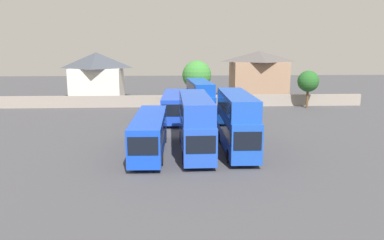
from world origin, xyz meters
The scene contains 11 objects.
ground centered at (0.00, 18.00, 0.00)m, with size 140.00×140.00×0.00m, color #424247.
depot_boundary_wall centered at (0.00, 25.16, 0.90)m, with size 56.00×0.50×1.80m, color gray.
bus_1 centered at (-3.91, -0.33, 1.91)m, with size 2.82×11.82×3.33m.
bus_2 centered at (0.14, -0.17, 2.81)m, with size 2.68×11.38×5.00m.
bus_3 centered at (3.82, -0.11, 2.90)m, with size 2.65×10.77×5.17m.
bus_4 centered at (-1.81, 15.02, 1.90)m, with size 2.86×11.93×3.31m.
bus_5 centered at (1.67, 15.31, 2.76)m, with size 3.12×10.50×4.90m.
house_terrace_left centered at (-15.23, 35.27, 4.20)m, with size 9.14×7.67×8.22m.
house_terrace_centre centered at (13.83, 35.30, 4.30)m, with size 10.18×7.49×8.45m.
tree_left_of_lot centered at (18.68, 23.16, 4.05)m, with size 3.20×3.20×5.68m.
tree_behind_wall centered at (2.07, 27.66, 4.69)m, with size 4.66×4.66×7.05m.
Camera 1 is at (-1.87, -32.48, 9.29)m, focal length 35.05 mm.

